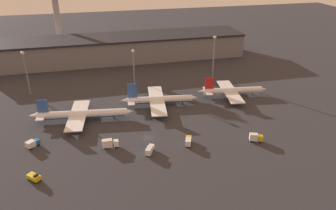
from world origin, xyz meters
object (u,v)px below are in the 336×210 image
Objects in this scene: airplane_2 at (232,91)px; service_vehicle_4 at (255,137)px; service_vehicle_2 at (34,177)px; airplane_1 at (159,100)px; service_vehicle_0 at (110,143)px; service_vehicle_1 at (150,150)px; control_tower at (57,14)px; service_vehicle_3 at (188,141)px; service_vehicle_5 at (32,143)px; airplane_0 at (81,114)px.

service_vehicle_4 is at bearing -93.92° from airplane_2.
service_vehicle_2 is 0.90× the size of service_vehicle_4.
airplane_1 is 43.03m from service_vehicle_0.
service_vehicle_0 is 30.14m from service_vehicle_2.
control_tower is at bearing 42.24° from service_vehicle_1.
service_vehicle_3 is 1.14× the size of service_vehicle_4.
airplane_2 is 6.81× the size of service_vehicle_5.
airplane_2 reaches higher than service_vehicle_0.
airplane_0 reaches higher than service_vehicle_1.
airplane_1 is (37.78, 7.27, -0.08)m from airplane_0.
service_vehicle_3 is (41.59, -31.13, -1.39)m from airplane_0.
airplane_0 is at bearing -165.95° from airplane_2.
service_vehicle_5 is (-60.67, 12.78, 0.03)m from service_vehicle_3.
service_vehicle_5 is at bearing 98.59° from service_vehicle_3.
service_vehicle_2 is at bearing -124.09° from service_vehicle_5.
control_tower reaches higher than airplane_0.
service_vehicle_2 is at bearing 126.50° from service_vehicle_1.
service_vehicle_0 is 1.03× the size of service_vehicle_1.
service_vehicle_1 is 43.53m from service_vehicle_4.
airplane_1 is at bearing 10.61° from service_vehicle_1.
service_vehicle_3 is at bearing -9.25° from service_vehicle_0.
airplane_2 is 5.88× the size of service_vehicle_0.
service_vehicle_0 is 146.17m from control_tower.
service_vehicle_0 reaches higher than service_vehicle_1.
airplane_0 reaches higher than airplane_2.
airplane_1 is 6.11× the size of service_vehicle_0.
airplane_0 is at bearing 64.41° from service_vehicle_1.
service_vehicle_0 is 58.86m from service_vehicle_4.
service_vehicle_5 is (-87.90, 17.12, -0.26)m from service_vehicle_4.
airplane_2 is 105.85m from service_vehicle_2.
service_vehicle_0 is 1.25× the size of service_vehicle_2.
airplane_2 reaches higher than service_vehicle_4.
service_vehicle_4 is (68.81, -35.46, -1.10)m from airplane_0.
service_vehicle_1 is at bearing 53.23° from service_vehicle_2.
airplane_2 is 7.33× the size of service_vehicle_2.
airplane_0 is at bearing -83.13° from control_tower.
service_vehicle_4 is at bearing -78.56° from service_vehicle_3.
service_vehicle_5 is at bearing -92.20° from control_tower.
airplane_0 reaches higher than service_vehicle_2.
control_tower is (-39.25, 149.35, 26.10)m from service_vehicle_1.
service_vehicle_3 is at bearing -29.28° from airplane_0.
service_vehicle_5 is at bearing -128.60° from airplane_0.
service_vehicle_4 is (-8.99, -44.35, -0.98)m from airplane_2.
airplane_2 is 5.83× the size of service_vehicle_3.
control_tower is (-55.52, 146.75, 26.13)m from service_vehicle_3.
service_vehicle_2 is 22.14m from service_vehicle_5.
airplane_1 is 6.88× the size of service_vehicle_4.
service_vehicle_5 is at bearing -156.77° from airplane_2.
airplane_0 is 8.55× the size of service_vehicle_5.
service_vehicle_1 is at bearing -27.49° from service_vehicle_0.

